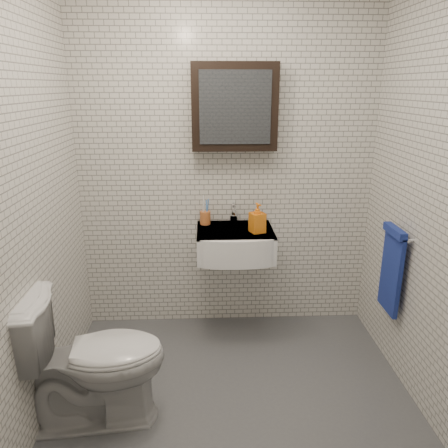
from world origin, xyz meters
The scene contains 9 objects.
ground centered at (0.00, 0.00, 0.01)m, with size 2.20×2.00×0.01m, color #505258.
room_shell centered at (0.00, 0.00, 1.47)m, with size 2.22×2.02×2.51m.
washbasin centered at (0.05, 0.73, 0.76)m, with size 0.55×0.50×0.20m.
faucet centered at (0.05, 0.93, 0.92)m, with size 0.06×0.20×0.15m.
mirror_cabinet centered at (0.05, 0.93, 1.70)m, with size 0.60×0.15×0.60m.
towel_rail centered at (1.04, 0.35, 0.72)m, with size 0.09×0.30×0.58m.
toothbrush_cup centered at (-0.16, 0.91, 0.90)m, with size 0.10×0.10×0.22m.
soap_bottle centered at (0.20, 0.71, 0.96)m, with size 0.10×0.10×0.21m, color orange.
toilet centered at (-0.80, -0.11, 0.40)m, with size 0.45×0.79×0.81m, color silver.
Camera 1 is at (-0.16, -2.21, 1.85)m, focal length 35.00 mm.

